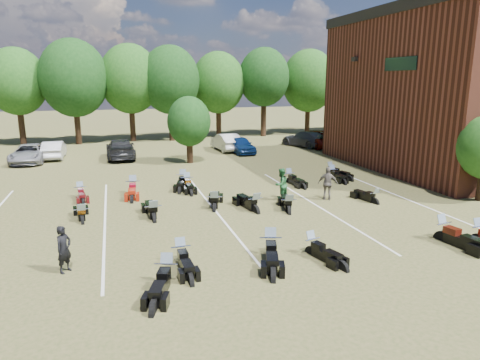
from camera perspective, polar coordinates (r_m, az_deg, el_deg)
name	(u,v)px	position (r m, az deg, el deg)	size (l,w,h in m)	color
ground	(301,226)	(18.45, 8.12, -6.03)	(160.00, 160.00, 0.00)	brown
car_1	(54,150)	(36.88, -23.56, 3.72)	(1.47, 4.22, 1.39)	#B3B3B8
car_2	(29,154)	(35.78, -26.28, 3.18)	(2.26, 4.91, 1.36)	gray
car_3	(120,149)	(35.12, -15.65, 4.03)	(2.14, 5.27, 1.53)	black
car_4	(240,145)	(36.38, 0.04, 4.71)	(1.66, 4.13, 1.41)	navy
car_5	(226,142)	(37.78, -1.86, 5.10)	(1.60, 4.58, 1.51)	beige
car_6	(320,139)	(40.28, 10.63, 5.39)	(2.52, 5.47, 1.52)	#4E0C04
car_7	(305,139)	(40.47, 8.66, 5.45)	(2.02, 4.98, 1.45)	#38383D
person_black	(64,249)	(14.88, -22.43, -8.53)	(0.57, 0.37, 1.55)	black
person_green	(281,184)	(21.95, 5.49, -0.59)	(0.81, 0.63, 1.67)	#235E2E
person_grey	(328,184)	(22.37, 11.63, -0.47)	(1.01, 0.42, 1.73)	#5D564F
motorcycle_1	(167,283)	(13.56, -9.72, -13.40)	(0.74, 2.32, 1.29)	black
motorcycle_2	(270,256)	(15.30, 4.06, -10.05)	(0.79, 2.49, 1.39)	black
motorcycle_3	(181,263)	(14.84, -7.84, -10.90)	(0.69, 2.17, 1.21)	black
motorcycle_4	(312,254)	(15.61, 9.54, -9.72)	(0.67, 2.09, 1.17)	black
motorcycle_5	(442,240)	(18.39, 25.32, -7.27)	(0.80, 2.51, 1.40)	black
motorcycle_6	(478,242)	(18.81, 29.12, -7.25)	(0.74, 2.31, 1.29)	#480A10
motorcycle_8	(83,223)	(19.86, -20.24, -5.35)	(0.69, 2.18, 1.21)	black
motorcycle_9	(154,221)	(19.25, -11.41, -5.35)	(0.76, 2.40, 1.34)	black
motorcycle_10	(215,210)	(20.42, -3.41, -4.03)	(0.76, 2.38, 1.33)	black
motorcycle_11	(255,212)	(20.06, 2.06, -4.34)	(0.77, 2.43, 1.35)	black
motorcycle_12	(289,213)	(20.09, 6.51, -4.39)	(0.73, 2.29, 1.28)	black
motorcycle_13	(374,203)	(22.50, 17.48, -3.00)	(0.64, 2.02, 1.12)	black
motorcycle_14	(81,197)	(24.14, -20.45, -2.15)	(0.65, 2.04, 1.14)	#43090C
motorcycle_15	(133,193)	(24.14, -14.02, -1.71)	(0.78, 2.45, 1.37)	maroon
motorcycle_16	(183,186)	(25.34, -7.61, -0.73)	(0.76, 2.37, 1.32)	black
motorcycle_17	(187,188)	(24.72, -7.04, -1.07)	(0.72, 2.26, 1.26)	black
motorcycle_18	(289,183)	(25.92, 6.60, -0.39)	(0.70, 2.19, 1.22)	black
motorcycle_19	(332,179)	(27.53, 12.19, 0.19)	(0.68, 2.15, 1.20)	black
motorcycle_20	(331,176)	(28.25, 12.00, 0.53)	(0.73, 2.29, 1.27)	black
tree_line	(175,78)	(45.26, -8.68, 13.34)	(56.00, 6.00, 9.79)	black
young_tree_midfield	(189,121)	(31.90, -6.81, 7.76)	(3.20, 3.20, 4.70)	black
parking_lines	(216,211)	(20.22, -3.24, -4.19)	(20.10, 14.00, 0.01)	silver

